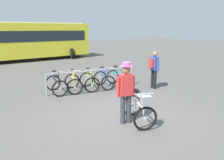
# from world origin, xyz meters

# --- Properties ---
(ground_plane) EXTENTS (80.00, 80.00, 0.00)m
(ground_plane) POSITION_xyz_m (0.00, 0.00, 0.00)
(ground_plane) COLOR #514F4C
(bike_rack_rail) EXTENTS (3.89, 0.43, 0.88)m
(bike_rack_rail) POSITION_xyz_m (0.58, 2.82, 0.68)
(bike_rack_rail) COLOR #99999E
(bike_rack_rail) RESTS_ON ground
(racked_bike_black) EXTENTS (0.67, 1.11, 0.97)m
(racked_bike_black) POSITION_xyz_m (-0.91, 3.15, 0.37)
(racked_bike_black) COLOR black
(racked_bike_black) RESTS_ON ground
(racked_bike_yellow) EXTENTS (0.90, 1.23, 0.97)m
(racked_bike_yellow) POSITION_xyz_m (-0.21, 3.08, 0.37)
(racked_bike_yellow) COLOR black
(racked_bike_yellow) RESTS_ON ground
(racked_bike_lime) EXTENTS (0.85, 1.19, 0.97)m
(racked_bike_lime) POSITION_xyz_m (0.49, 3.01, 0.37)
(racked_bike_lime) COLOR black
(racked_bike_lime) RESTS_ON ground
(racked_bike_blue) EXTENTS (0.80, 1.16, 0.97)m
(racked_bike_blue) POSITION_xyz_m (1.18, 2.94, 0.37)
(racked_bike_blue) COLOR black
(racked_bike_blue) RESTS_ON ground
(racked_bike_teal) EXTENTS (0.70, 1.13, 0.98)m
(racked_bike_teal) POSITION_xyz_m (1.88, 2.88, 0.37)
(racked_bike_teal) COLOR black
(racked_bike_teal) RESTS_ON ground
(featured_bicycle) EXTENTS (0.94, 1.25, 0.97)m
(featured_bicycle) POSITION_xyz_m (0.26, -0.82, 0.45)
(featured_bicycle) COLOR black
(featured_bicycle) RESTS_ON ground
(person_with_featured_bike) EXTENTS (0.52, 0.32, 1.72)m
(person_with_featured_bike) POSITION_xyz_m (-0.04, -0.59, 0.95)
(person_with_featured_bike) COLOR #383842
(person_with_featured_bike) RESTS_ON ground
(pedestrian_with_backpack) EXTENTS (0.36, 0.53, 1.64)m
(pedestrian_with_backpack) POSITION_xyz_m (3.01, 1.73, 0.94)
(pedestrian_with_backpack) COLOR black
(pedestrian_with_backpack) RESTS_ON ground
(bus_distant) EXTENTS (10.19, 4.01, 3.08)m
(bus_distant) POSITION_xyz_m (-0.20, 13.52, 1.74)
(bus_distant) COLOR yellow
(bus_distant) RESTS_ON ground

